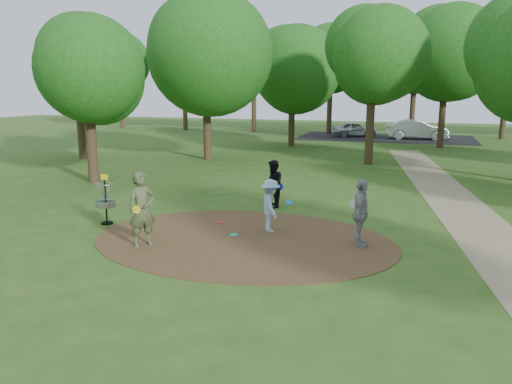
% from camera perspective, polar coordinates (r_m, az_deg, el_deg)
% --- Properties ---
extents(ground, '(100.00, 100.00, 0.00)m').
position_cam_1_polar(ground, '(13.72, -1.53, -5.49)').
color(ground, '#2D5119').
rests_on(ground, ground).
extents(dirt_clearing, '(8.40, 8.40, 0.02)m').
position_cam_1_polar(dirt_clearing, '(13.71, -1.53, -5.45)').
color(dirt_clearing, '#47301C').
rests_on(dirt_clearing, ground).
extents(footpath, '(7.55, 39.89, 0.01)m').
position_cam_1_polar(footpath, '(15.09, 25.35, -5.02)').
color(footpath, '#8C7A5B').
rests_on(footpath, ground).
extents(parking_lot, '(14.00, 8.00, 0.01)m').
position_cam_1_polar(parking_lot, '(42.62, 14.54, 6.02)').
color(parking_lot, black).
rests_on(parking_lot, ground).
extents(player_observer_with_disc, '(0.81, 0.86, 1.98)m').
position_cam_1_polar(player_observer_with_disc, '(13.28, -12.90, -1.94)').
color(player_observer_with_disc, '#475531').
rests_on(player_observer_with_disc, ground).
extents(player_throwing_with_disc, '(1.17, 1.15, 1.54)m').
position_cam_1_polar(player_throwing_with_disc, '(14.29, 1.66, -1.58)').
color(player_throwing_with_disc, '#96B7E0').
rests_on(player_throwing_with_disc, ground).
extents(player_walking_with_disc, '(0.89, 0.98, 1.65)m').
position_cam_1_polar(player_walking_with_disc, '(17.17, 1.96, 0.91)').
color(player_walking_with_disc, black).
rests_on(player_walking_with_disc, ground).
extents(player_waiting_with_disc, '(0.53, 1.08, 1.80)m').
position_cam_1_polar(player_waiting_with_disc, '(13.20, 11.87, -2.38)').
color(player_waiting_with_disc, gray).
rests_on(player_waiting_with_disc, ground).
extents(disc_ground_cyan, '(0.22, 0.22, 0.02)m').
position_cam_1_polar(disc_ground_cyan, '(14.09, -2.51, -4.89)').
color(disc_ground_cyan, '#18C4B4').
rests_on(disc_ground_cyan, dirt_clearing).
extents(disc_ground_red, '(0.22, 0.22, 0.02)m').
position_cam_1_polar(disc_ground_red, '(15.37, -4.28, -3.48)').
color(disc_ground_red, '#DF1648').
rests_on(disc_ground_red, dirt_clearing).
extents(car_left, '(3.92, 2.54, 1.24)m').
position_cam_1_polar(car_left, '(43.26, 11.17, 7.07)').
color(car_left, '#B8BBC1').
rests_on(car_left, ground).
extents(car_right, '(4.85, 2.08, 1.55)m').
position_cam_1_polar(car_right, '(41.99, 17.91, 6.80)').
color(car_right, '#A4A8AC').
rests_on(car_right, ground).
extents(disc_golf_basket, '(0.63, 0.63, 1.54)m').
position_cam_1_polar(disc_golf_basket, '(15.76, -16.83, -0.42)').
color(disc_golf_basket, black).
rests_on(disc_golf_basket, ground).
extents(tree_ring, '(36.91, 45.28, 9.25)m').
position_cam_1_polar(tree_ring, '(23.87, 11.17, 14.43)').
color(tree_ring, '#332316').
rests_on(tree_ring, ground).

